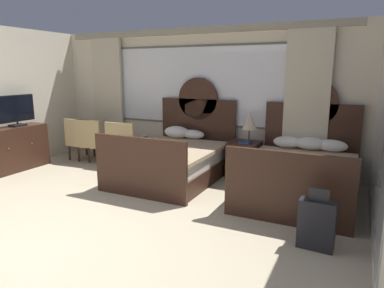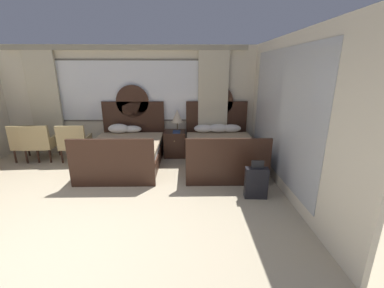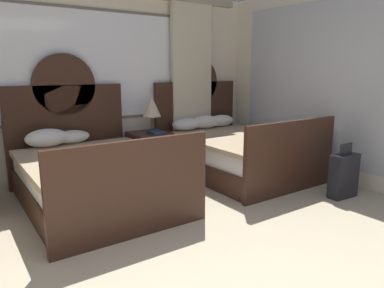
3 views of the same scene
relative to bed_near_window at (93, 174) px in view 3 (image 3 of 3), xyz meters
name	(u,v)px [view 3 (image 3 of 3)]	position (x,y,z in m)	size (l,w,h in m)	color
wall_back_window	(57,79)	(-0.06, 1.06, 1.07)	(6.37, 0.22, 2.70)	beige
wall_right_mirror	(350,84)	(3.15, -1.18, 1.00)	(0.08, 4.53, 2.70)	beige
bed_near_window	(93,174)	(0.00, 0.00, 0.00)	(1.58, 2.13, 1.75)	#382116
bed_near_mirror	(233,150)	(2.16, 0.01, 0.00)	(1.58, 2.13, 1.75)	#382116
nightstand_between_beds	(150,154)	(1.08, 0.64, -0.03)	(0.53, 0.56, 0.64)	#382116
table_lamp_on_nightstand	(152,106)	(1.15, 0.68, 0.66)	(0.27, 0.27, 0.54)	brown
book_on_nightstand	(156,132)	(1.13, 0.53, 0.30)	(0.18, 0.26, 0.03)	navy
suitcase_on_floor	(344,175)	(2.57, -1.56, -0.08)	(0.39, 0.18, 0.68)	black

